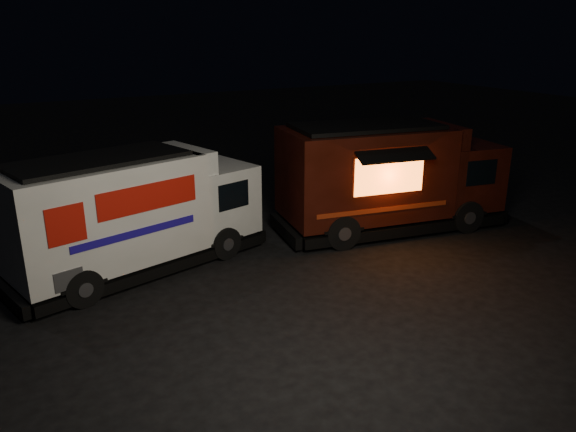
# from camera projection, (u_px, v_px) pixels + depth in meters

# --- Properties ---
(ground) EXTENTS (80.00, 80.00, 0.00)m
(ground) POSITION_uv_depth(u_px,v_px,m) (303.00, 289.00, 13.22)
(ground) COLOR black
(ground) RESTS_ON ground
(white_truck) EXTENTS (7.00, 3.87, 3.01)m
(white_truck) POSITION_uv_depth(u_px,v_px,m) (138.00, 211.00, 13.93)
(white_truck) COLOR silver
(white_truck) RESTS_ON ground
(red_truck) EXTENTS (7.27, 3.68, 3.23)m
(red_truck) POSITION_uv_depth(u_px,v_px,m) (392.00, 176.00, 16.75)
(red_truck) COLOR #370F0A
(red_truck) RESTS_ON ground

